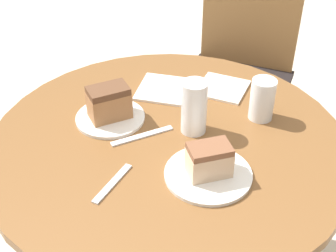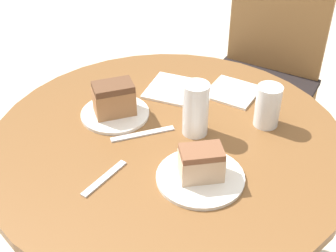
{
  "view_description": "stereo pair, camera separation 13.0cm",
  "coord_description": "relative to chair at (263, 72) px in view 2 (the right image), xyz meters",
  "views": [
    {
      "loc": [
        0.23,
        -1.02,
        1.53
      ],
      "look_at": [
        0.0,
        0.0,
        0.77
      ],
      "focal_mm": 50.0,
      "sensor_mm": 36.0,
      "label": 1
    },
    {
      "loc": [
        0.35,
        -0.99,
        1.53
      ],
      "look_at": [
        0.0,
        0.0,
        0.77
      ],
      "focal_mm": 50.0,
      "sensor_mm": 36.0,
      "label": 2
    }
  ],
  "objects": [
    {
      "name": "napkin_side",
      "position": [
        -0.02,
        -0.61,
        0.25
      ],
      "size": [
        0.18,
        0.18,
        0.01
      ],
      "rotation": [
        0.0,
        0.0,
        -0.19
      ],
      "color": "silver",
      "rests_on": "table"
    },
    {
      "name": "table",
      "position": [
        -0.13,
        -0.9,
        0.05
      ],
      "size": [
        1.01,
        1.01,
        0.73
      ],
      "color": "brown",
      "rests_on": "ground_plane"
    },
    {
      "name": "glass_water",
      "position": [
        -0.07,
        -0.85,
        0.32
      ],
      "size": [
        0.07,
        0.07,
        0.16
      ],
      "color": "silver",
      "rests_on": "table"
    },
    {
      "name": "cake_slice_far",
      "position": [
        0.0,
        -1.04,
        0.3
      ],
      "size": [
        0.13,
        0.11,
        0.09
      ],
      "rotation": [
        0.0,
        0.0,
        2.07
      ],
      "color": "beige",
      "rests_on": "plate_far"
    },
    {
      "name": "fork",
      "position": [
        -0.21,
        -0.92,
        0.25
      ],
      "size": [
        0.16,
        0.13,
        0.0
      ],
      "rotation": [
        0.0,
        0.0,
        0.67
      ],
      "color": "silver",
      "rests_on": "table"
    },
    {
      "name": "napkin_stack",
      "position": [
        -0.2,
        -0.66,
        0.25
      ],
      "size": [
        0.17,
        0.17,
        0.01
      ],
      "rotation": [
        0.0,
        0.0,
        -0.03
      ],
      "color": "silver",
      "rests_on": "table"
    },
    {
      "name": "chair",
      "position": [
        0.0,
        0.0,
        0.0
      ],
      "size": [
        0.54,
        0.51,
        0.92
      ],
      "rotation": [
        0.0,
        0.0,
        -0.17
      ],
      "color": "olive",
      "rests_on": "ground_plane"
    },
    {
      "name": "plate_far",
      "position": [
        0.0,
        -1.04,
        0.25
      ],
      "size": [
        0.22,
        0.22,
        0.01
      ],
      "color": "silver",
      "rests_on": "table"
    },
    {
      "name": "spoon",
      "position": [
        -0.23,
        -1.12,
        0.25
      ],
      "size": [
        0.06,
        0.15,
        0.0
      ],
      "rotation": [
        0.0,
        0.0,
        1.3
      ],
      "color": "silver",
      "rests_on": "table"
    },
    {
      "name": "glass_lemonade",
      "position": [
        0.11,
        -0.75,
        0.31
      ],
      "size": [
        0.07,
        0.07,
        0.13
      ],
      "color": "silver",
      "rests_on": "table"
    },
    {
      "name": "cake_slice_near",
      "position": [
        -0.32,
        -0.85,
        0.31
      ],
      "size": [
        0.14,
        0.13,
        0.1
      ],
      "rotation": [
        0.0,
        0.0,
        2.23
      ],
      "color": "#9E6B42",
      "rests_on": "plate_near"
    },
    {
      "name": "plate_near",
      "position": [
        -0.32,
        -0.85,
        0.25
      ],
      "size": [
        0.21,
        0.21,
        0.01
      ],
      "color": "silver",
      "rests_on": "table"
    }
  ]
}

